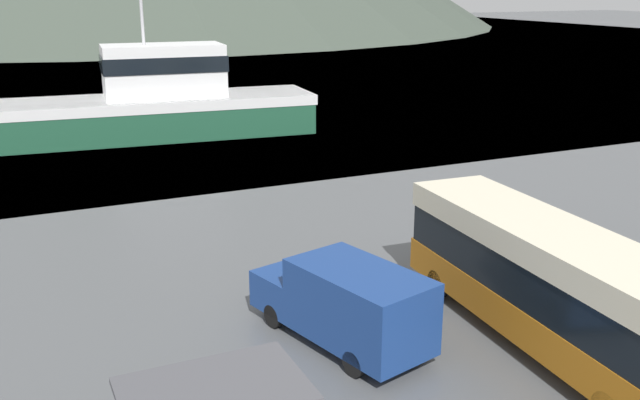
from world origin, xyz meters
The scene contains 5 objects.
water_surface centered at (0.00, 145.23, 0.00)m, with size 240.00×240.00×0.00m, color slate.
tour_bus centered at (-0.16, 7.19, 1.89)m, with size 3.18×10.90×3.38m.
delivery_van centered at (-5.12, 9.47, 1.24)m, with size 3.51×6.01×2.34m.
fishing_boat centered at (-4.92, 39.69, 2.15)m, with size 24.06×7.45×12.80m.
storage_bin centered at (4.10, 13.15, 0.76)m, with size 1.10×1.41×1.49m.
Camera 1 is at (-13.15, -6.39, 9.57)m, focal length 40.00 mm.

